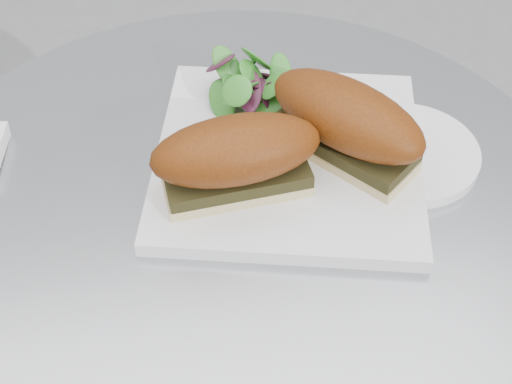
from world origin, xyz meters
TOP-DOWN VIEW (x-y plane):
  - table at (0.00, 0.00)m, footprint 0.70×0.70m
  - plate at (0.06, 0.06)m, footprint 0.32×0.32m
  - sandwich_left at (0.00, 0.02)m, footprint 0.16×0.09m
  - sandwich_right at (0.11, 0.05)m, footprint 0.17×0.18m
  - salad at (0.04, 0.14)m, footprint 0.10×0.10m
  - saucer at (0.18, 0.05)m, footprint 0.14×0.14m

SIDE VIEW (x-z plane):
  - table at x=0.00m, z-range 0.12..0.85m
  - saucer at x=0.18m, z-range 0.73..0.74m
  - plate at x=0.06m, z-range 0.73..0.75m
  - salad at x=0.04m, z-range 0.75..0.80m
  - sandwich_left at x=0.00m, z-range 0.75..0.83m
  - sandwich_right at x=0.11m, z-range 0.75..0.83m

